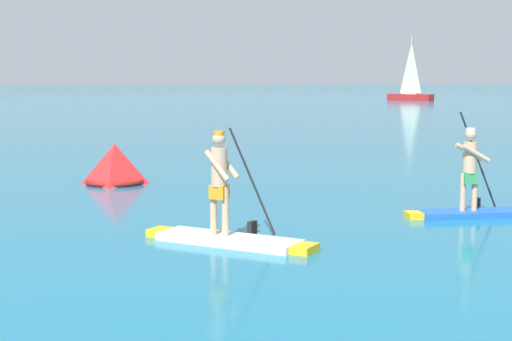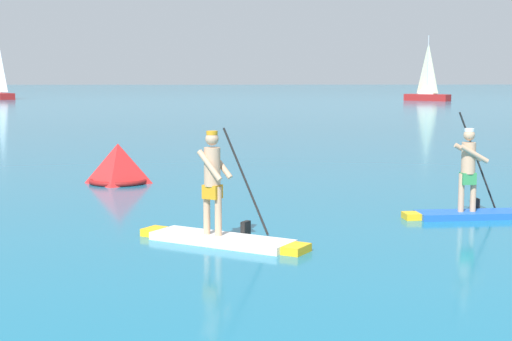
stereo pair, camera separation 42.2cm
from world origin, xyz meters
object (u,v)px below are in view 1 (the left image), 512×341
Objects in this scene: paddleboarder_near_left at (227,221)px; paddleboarder_mid_center at (476,198)px; sailboat_right_horizon at (410,92)px; race_marker_buoy at (115,166)px.

paddleboarder_mid_center reaches higher than paddleboarder_near_left.
sailboat_right_horizon is (17.31, 66.70, 0.58)m from paddleboarder_mid_center.
paddleboarder_near_left is 7.47m from race_marker_buoy.
paddleboarder_mid_center is (4.77, 2.01, 0.01)m from paddleboarder_near_left.
paddleboarder_mid_center reaches higher than race_marker_buoy.
paddleboarder_mid_center is 0.42× the size of sailboat_right_horizon.
race_marker_buoy is (-7.26, 5.04, 0.07)m from paddleboarder_mid_center.
paddleboarder_near_left is 5.18m from paddleboarder_mid_center.
sailboat_right_horizon is (24.57, 61.66, 0.51)m from race_marker_buoy.
paddleboarder_near_left is 0.40× the size of sailboat_right_horizon.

